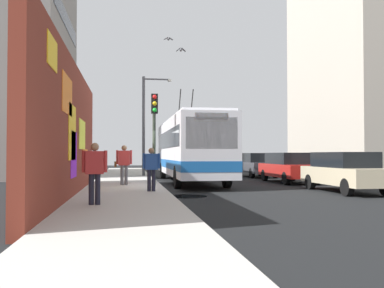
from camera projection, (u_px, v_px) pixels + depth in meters
The scene contains 16 objects.
ground_plane at pixel (162, 189), 18.43m from camera, with size 80.00×80.00×0.00m, color black.
sidewalk_slab at pixel (125, 187), 18.18m from camera, with size 48.00×3.20×0.15m, color #ADA8A0.
graffiti_wall at pixel (71, 131), 14.06m from camera, with size 14.09×0.32×4.51m.
building_far_left at pixel (13, 62), 29.00m from camera, with size 12.36×7.03×15.64m.
building_far_right at pixel (362, 40), 33.77m from camera, with size 12.84×7.56×21.16m.
city_bus at pixel (190, 147), 22.51m from camera, with size 11.77×2.49×5.14m.
parked_car_champagne at pixel (345, 171), 16.76m from camera, with size 4.62×1.75×1.58m.
parked_car_red at pixel (289, 167), 22.47m from camera, with size 4.91×1.87×1.58m.
parked_car_dark_gray at pixel (256, 164), 28.22m from camera, with size 4.62×1.74×1.58m.
pedestrian_at_curb at pixel (151, 166), 15.47m from camera, with size 0.22×0.65×1.58m.
pedestrian_midblock at pixel (124, 161), 18.62m from camera, with size 0.23×0.77×1.74m.
pedestrian_near_wall at pixel (95, 168), 11.32m from camera, with size 0.22×0.67×1.65m.
traffic_light at pixel (154, 123), 18.17m from camera, with size 0.49×0.28×3.95m.
street_lamp at pixel (147, 118), 27.14m from camera, with size 0.44×1.89×6.32m.
flying_pigeons at pixel (185, 27), 22.10m from camera, with size 5.65×1.88×2.36m.
curbside_puddle at pixel (187, 196), 15.08m from camera, with size 1.47×1.47×0.00m, color black.
Camera 1 is at (-18.45, 1.52, 1.49)m, focal length 39.77 mm.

